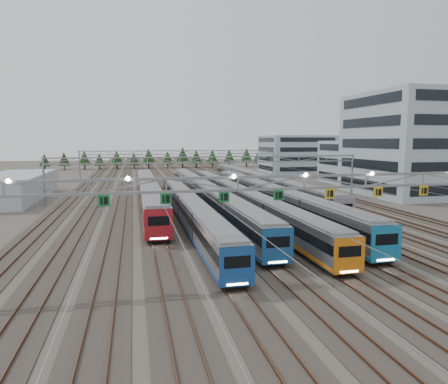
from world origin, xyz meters
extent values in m
plane|color=#47423A|center=(0.00, 0.00, 0.00)|extent=(400.00, 400.00, 0.00)
cube|color=#2D2823|center=(0.00, 100.00, 0.04)|extent=(54.00, 260.00, 0.08)
cube|color=brown|center=(-25.47, 100.00, 0.16)|extent=(0.08, 260.00, 0.16)
cube|color=brown|center=(25.47, 100.00, 0.16)|extent=(0.08, 260.00, 0.16)
cube|color=brown|center=(-0.72, 100.00, 0.16)|extent=(0.08, 260.00, 0.16)
cube|color=brown|center=(0.72, 100.00, 0.16)|extent=(0.08, 260.00, 0.16)
cube|color=black|center=(-11.25, 36.67, 0.42)|extent=(2.44, 52.48, 0.37)
cube|color=#AAADB2|center=(-11.25, 36.67, 2.22)|extent=(2.87, 53.55, 3.23)
cube|color=black|center=(-11.25, 36.67, 2.60)|extent=(2.93, 53.28, 0.97)
cube|color=#AB1A21|center=(-11.25, 36.67, 0.86)|extent=(2.92, 53.28, 0.36)
cube|color=slate|center=(-11.25, 36.67, 3.93)|extent=(2.59, 52.48, 0.26)
cube|color=#AB1A21|center=(-11.25, 9.95, 2.22)|extent=(2.89, 0.12, 3.23)
cube|color=black|center=(-11.25, 9.92, 2.60)|extent=(2.16, 0.10, 0.97)
cube|color=white|center=(-11.25, 9.89, 0.80)|extent=(1.72, 0.06, 0.15)
cube|color=black|center=(-6.75, 21.47, 0.40)|extent=(2.15, 50.50, 0.33)
cube|color=#AAADB2|center=(-6.75, 21.47, 1.98)|extent=(2.53, 51.53, 2.85)
cube|color=black|center=(-6.75, 21.47, 2.32)|extent=(2.59, 51.27, 0.86)
cube|color=#194A9A|center=(-6.75, 21.47, 0.78)|extent=(2.58, 51.27, 0.32)
cube|color=slate|center=(-6.75, 21.47, 3.49)|extent=(2.28, 50.50, 0.23)
cube|color=#194A9A|center=(-6.75, -4.24, 1.98)|extent=(2.55, 0.12, 2.85)
cube|color=black|center=(-6.75, -4.27, 2.32)|extent=(1.90, 0.10, 0.86)
cube|color=white|center=(-6.75, -4.30, 0.74)|extent=(1.52, 0.06, 0.14)
cube|color=black|center=(-2.25, 34.28, 0.41)|extent=(2.28, 67.59, 0.35)
cube|color=#AAADB2|center=(-2.25, 34.28, 2.09)|extent=(2.69, 68.97, 3.02)
cube|color=black|center=(-2.25, 34.28, 2.45)|extent=(2.75, 68.63, 0.91)
cube|color=#1A5091|center=(-2.25, 34.28, 0.82)|extent=(2.74, 68.63, 0.34)
cube|color=slate|center=(-2.25, 34.28, 3.69)|extent=(2.42, 67.59, 0.24)
cube|color=#1A5091|center=(-2.25, -0.16, 2.09)|extent=(2.71, 0.12, 3.02)
cube|color=black|center=(-2.25, -0.19, 2.45)|extent=(2.01, 0.10, 0.91)
cube|color=white|center=(-2.25, -0.22, 0.77)|extent=(1.61, 0.06, 0.14)
cube|color=black|center=(2.25, 29.98, 0.40)|extent=(2.14, 65.79, 0.32)
cube|color=#AAADB2|center=(2.25, 29.98, 1.97)|extent=(2.52, 67.13, 2.83)
cube|color=black|center=(2.25, 29.98, 2.31)|extent=(2.58, 66.79, 0.85)
cube|color=orange|center=(2.25, 29.98, 0.78)|extent=(2.57, 66.79, 0.31)
cube|color=slate|center=(2.25, 29.98, 3.48)|extent=(2.27, 65.79, 0.22)
cube|color=orange|center=(2.25, -3.54, 1.97)|extent=(2.54, 0.12, 2.83)
cube|color=black|center=(2.25, -3.57, 2.31)|extent=(1.89, 0.10, 0.85)
cube|color=white|center=(2.25, -3.60, 0.73)|extent=(1.51, 0.06, 0.13)
cube|color=black|center=(6.75, 27.81, 0.42)|extent=(2.36, 57.74, 0.36)
cube|color=#AAADB2|center=(6.75, 27.81, 2.15)|extent=(2.78, 58.92, 3.12)
cube|color=black|center=(6.75, 27.81, 2.52)|extent=(2.84, 58.62, 0.94)
cube|color=#1978AF|center=(6.75, 27.81, 0.83)|extent=(2.83, 58.62, 0.35)
cube|color=slate|center=(6.75, 27.81, 3.81)|extent=(2.50, 57.74, 0.25)
cube|color=#1978AF|center=(6.75, -1.60, 2.15)|extent=(2.80, 0.12, 3.12)
cube|color=black|center=(6.75, -1.63, 2.52)|extent=(2.08, 0.10, 0.94)
cube|color=white|center=(6.75, -1.66, 0.79)|extent=(1.67, 0.06, 0.15)
cube|color=black|center=(11.25, 47.45, 0.42)|extent=(2.42, 67.26, 0.37)
cube|color=#AAADB2|center=(11.25, 47.45, 2.20)|extent=(2.85, 68.63, 3.20)
cube|color=black|center=(11.25, 47.45, 2.58)|extent=(2.91, 68.29, 0.97)
cube|color=gray|center=(11.25, 47.45, 0.85)|extent=(2.90, 68.29, 0.36)
cube|color=slate|center=(11.25, 47.45, 3.90)|extent=(2.56, 67.26, 0.25)
cube|color=gray|center=(11.25, 13.19, 2.20)|extent=(2.87, 0.12, 3.20)
cube|color=black|center=(11.25, 13.16, 2.58)|extent=(2.14, 0.10, 0.97)
cube|color=white|center=(11.25, 13.13, 0.80)|extent=(1.71, 0.06, 0.15)
cube|color=gray|center=(0.00, 0.00, 7.80)|extent=(56.00, 0.22, 0.22)
cube|color=gray|center=(0.00, 0.00, 6.80)|extent=(56.00, 0.22, 0.22)
cube|color=#177334|center=(-15.75, -0.12, 6.30)|extent=(0.85, 0.06, 0.85)
cube|color=#177334|center=(-11.25, -0.12, 6.30)|extent=(0.85, 0.06, 0.85)
cube|color=#177334|center=(-6.75, -0.12, 6.30)|extent=(0.85, 0.06, 0.85)
cube|color=#177334|center=(-2.25, -0.12, 6.30)|extent=(0.85, 0.06, 0.85)
cube|color=gold|center=(2.25, -0.12, 6.30)|extent=(0.85, 0.06, 0.85)
cube|color=gold|center=(6.75, -0.12, 6.30)|extent=(0.85, 0.06, 0.85)
cube|color=gold|center=(11.25, -0.12, 6.30)|extent=(0.85, 0.06, 0.85)
cylinder|color=gray|center=(-28.00, 40.00, 4.00)|extent=(0.36, 0.36, 8.00)
cylinder|color=gray|center=(28.00, 40.00, 4.00)|extent=(0.36, 0.36, 8.00)
cube|color=gray|center=(0.00, 40.00, 7.80)|extent=(56.00, 0.22, 0.22)
cube|color=gray|center=(0.00, 40.00, 6.80)|extent=(56.00, 0.22, 0.22)
cylinder|color=gray|center=(-28.00, 85.00, 4.00)|extent=(0.36, 0.36, 8.00)
cylinder|color=gray|center=(28.00, 85.00, 4.00)|extent=(0.36, 0.36, 8.00)
cube|color=gray|center=(0.00, 85.00, 7.80)|extent=(56.00, 0.22, 0.22)
cube|color=gray|center=(0.00, 85.00, 6.80)|extent=(56.00, 0.22, 0.22)
cube|color=#96ABB3|center=(39.27, 38.71, 9.95)|extent=(18.00, 22.00, 19.89)
cube|color=#96ABB3|center=(41.29, 60.17, 5.32)|extent=(14.00, 16.00, 10.63)
cube|color=#96ABB3|center=(40.56, 96.82, 6.18)|extent=(22.00, 18.00, 12.37)
cube|color=#96ABB3|center=(-35.12, 49.29, 2.21)|extent=(10.00, 30.00, 4.42)
camera|label=1|loc=(-13.56, -30.11, 10.64)|focal=32.00mm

